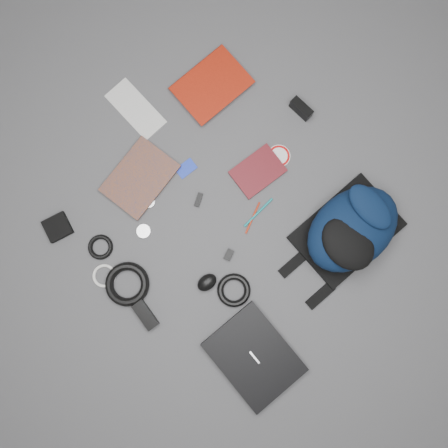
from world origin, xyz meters
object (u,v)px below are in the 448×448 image
Objects in this scene: laptop at (254,357)px; textbook_red at (195,66)px; dvd_case at (258,171)px; comic_book at (120,163)px; pouch at (58,227)px; power_brick at (146,315)px; backpack at (352,229)px; compact_camera at (301,109)px; mouse at (207,282)px.

laptop reaches higher than textbook_red.
comic_book is at bearing -130.56° from dvd_case.
dvd_case is 2.07× the size of pouch.
pouch reaches higher than dvd_case.
textbook_red is 2.46× the size of power_brick.
textbook_red is 0.48m from dvd_case.
laptop is at bearing -78.05° from backpack.
compact_camera is 0.98m from power_brick.
textbook_red is at bearing 173.37° from dvd_case.
laptop is at bearing 7.05° from pouch.
textbook_red reaches higher than pouch.
laptop reaches higher than pouch.
backpack is 1.53× the size of comic_book.
textbook_red is 0.81m from pouch.
backpack is 3.69× the size of power_brick.
mouse is (-0.28, -0.49, -0.06)m from backpack.
backpack is at bearing -26.42° from compact_camera.
backpack is 4.40× the size of compact_camera.
mouse is at bearing -15.99° from comic_book.
compact_camera is at bearing 107.08° from power_brick.
power_brick is (-0.10, -0.24, -0.01)m from mouse.
compact_camera is at bearing 54.24° from comic_book.
backpack is 0.57m from mouse.
textbook_red is 1.02× the size of comic_book.
power_brick is at bearing -74.74° from dvd_case.
mouse is at bearing -110.57° from backpack.
compact_camera is at bearing 26.37° from textbook_red.
dvd_case is (0.43, 0.31, -0.00)m from comic_book.
dvd_case is at bearing 106.20° from power_brick.
power_brick is (0.02, -0.69, 0.01)m from dvd_case.
comic_book is (0.03, -0.48, -0.00)m from textbook_red.
pouch is (-0.47, 0.03, -0.00)m from power_brick.
textbook_red is (-0.86, 0.13, -0.07)m from backpack.
mouse reaches higher than power_brick.
backpack is at bearing 72.84° from mouse.
textbook_red is at bearing 90.64° from pouch.
comic_book is (-0.83, -0.35, -0.08)m from backpack.
backpack is 0.87m from textbook_red.
comic_book is 1.43× the size of dvd_case.
backpack is 1.28× the size of laptop.
power_brick is 0.47m from pouch.
pouch reaches higher than comic_book.
pouch is at bearing -162.42° from laptop.
laptop is 3.42× the size of compact_camera.
backpack is 0.50m from compact_camera.
mouse is (-0.31, 0.10, 0.00)m from laptop.
compact_camera is 1.19× the size of mouse.
mouse reaches higher than dvd_case.
textbook_red reaches higher than dvd_case.
power_brick is at bearing -4.19° from pouch.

